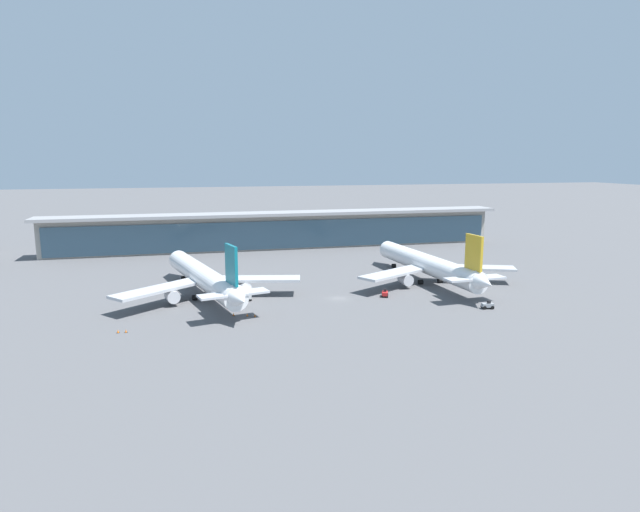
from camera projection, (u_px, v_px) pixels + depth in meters
The scene contains 12 objects.
ground_plane at pixel (339, 298), 143.73m from camera, with size 1200.00×1200.00×0.00m, color #515154.
airliner_left_stand at pixel (204, 277), 143.79m from camera, with size 48.88×64.57×17.37m.
airliner_centre_stand at pixel (428, 264), 161.30m from camera, with size 50.10×65.25×17.37m.
service_truck_near_nose_red at pixel (385, 294), 145.31m from camera, with size 2.67×3.30×2.05m.
service_truck_under_wing_grey at pixel (488, 305), 133.67m from camera, with size 3.08×2.11×2.05m.
service_truck_mid_apron_blue at pixel (246, 292), 143.12m from camera, with size 2.72×7.41×3.10m.
terminal_building at pixel (281, 230), 222.21m from camera, with size 185.53×12.80×15.20m.
safety_cone_alpha at pixel (255, 316), 126.77m from camera, with size 0.62×0.62×0.70m.
safety_cone_bravo at pixel (234, 314), 127.83m from camera, with size 0.62×0.62×0.70m.
safety_cone_charlie at pixel (126, 331), 115.42m from camera, with size 0.62×0.62×0.70m.
safety_cone_delta at pixel (118, 331), 115.15m from camera, with size 0.62×0.62×0.70m.
safety_cone_echo at pixel (247, 315), 127.35m from camera, with size 0.62×0.62×0.70m.
Camera 1 is at (-39.48, -133.92, 36.29)m, focal length 30.55 mm.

